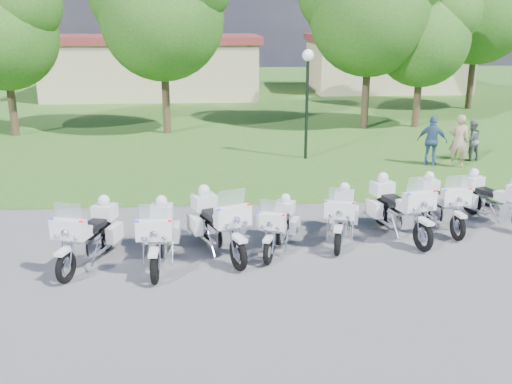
{
  "coord_description": "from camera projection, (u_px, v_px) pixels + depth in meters",
  "views": [
    {
      "loc": [
        -1.75,
        -12.93,
        5.31
      ],
      "look_at": [
        -0.77,
        1.2,
        0.95
      ],
      "focal_mm": 40.0,
      "sensor_mm": 36.0,
      "label": 1
    }
  ],
  "objects": [
    {
      "name": "motorcycle_4",
      "position": [
        342.0,
        215.0,
        13.98
      ],
      "size": [
        1.18,
        2.27,
        1.57
      ],
      "rotation": [
        0.0,
        0.0,
        2.85
      ],
      "color": "black",
      "rests_on": "ground"
    },
    {
      "name": "motorcycle_7",
      "position": [
        493.0,
        198.0,
        15.23
      ],
      "size": [
        1.34,
        2.27,
        1.61
      ],
      "rotation": [
        0.0,
        0.0,
        3.52
      ],
      "color": "black",
      "rests_on": "ground"
    },
    {
      "name": "tree_2",
      "position": [
        369.0,
        3.0,
        26.72
      ],
      "size": [
        6.74,
        5.75,
        8.99
      ],
      "color": "#38281C",
      "rests_on": "ground"
    },
    {
      "name": "motorcycle_3",
      "position": [
        279.0,
        225.0,
        13.42
      ],
      "size": [
        1.18,
        2.06,
        1.45
      ],
      "rotation": [
        0.0,
        0.0,
        2.78
      ],
      "color": "black",
      "rests_on": "ground"
    },
    {
      "name": "motorcycle_6",
      "position": [
        440.0,
        202.0,
        14.9
      ],
      "size": [
        0.9,
        2.38,
        1.6
      ],
      "rotation": [
        0.0,
        0.0,
        3.23
      ],
      "color": "black",
      "rests_on": "ground"
    },
    {
      "name": "building_east",
      "position": [
        386.0,
        62.0,
        42.73
      ],
      "size": [
        11.44,
        7.28,
        4.1
      ],
      "color": "tan",
      "rests_on": "ground"
    },
    {
      "name": "motorcycle_2",
      "position": [
        218.0,
        223.0,
        13.2
      ],
      "size": [
        1.5,
        2.47,
        1.77
      ],
      "rotation": [
        0.0,
        0.0,
        3.54
      ],
      "color": "black",
      "rests_on": "ground"
    },
    {
      "name": "ground",
      "position": [
        291.0,
        243.0,
        14.0
      ],
      "size": [
        100.0,
        100.0,
        0.0
      ],
      "primitive_type": "plane",
      "color": "slate",
      "rests_on": "ground"
    },
    {
      "name": "grass_lawn",
      "position": [
        242.0,
        96.0,
        39.75
      ],
      "size": [
        100.0,
        48.0,
        0.01
      ],
      "primitive_type": "cube",
      "color": "#34631F",
      "rests_on": "ground"
    },
    {
      "name": "lamp_post",
      "position": [
        307.0,
        77.0,
        21.38
      ],
      "size": [
        0.44,
        0.44,
        4.17
      ],
      "color": "black",
      "rests_on": "ground"
    },
    {
      "name": "tree_0",
      "position": [
        2.0,
        26.0,
        25.27
      ],
      "size": [
        5.6,
        4.77,
        7.46
      ],
      "color": "#38281C",
      "rests_on": "ground"
    },
    {
      "name": "building_west",
      "position": [
        155.0,
        66.0,
        39.7
      ],
      "size": [
        14.56,
        8.32,
        4.1
      ],
      "color": "tan",
      "rests_on": "ground"
    },
    {
      "name": "motorcycle_0",
      "position": [
        89.0,
        234.0,
        12.67
      ],
      "size": [
        1.27,
        2.4,
        1.66
      ],
      "rotation": [
        0.0,
        0.0,
        2.85
      ],
      "color": "black",
      "rests_on": "ground"
    },
    {
      "name": "bystander_a",
      "position": [
        459.0,
        141.0,
        20.77
      ],
      "size": [
        0.84,
        0.72,
        1.95
      ],
      "primitive_type": "imported",
      "rotation": [
        0.0,
        0.0,
        2.7
      ],
      "color": "tan",
      "rests_on": "ground"
    },
    {
      "name": "motorcycle_1",
      "position": [
        159.0,
        234.0,
        12.64
      ],
      "size": [
        0.82,
        2.46,
        1.65
      ],
      "rotation": [
        0.0,
        0.0,
        3.13
      ],
      "color": "black",
      "rests_on": "ground"
    },
    {
      "name": "bystander_c",
      "position": [
        432.0,
        141.0,
        21.03
      ],
      "size": [
        1.16,
        0.92,
        1.84
      ],
      "primitive_type": "imported",
      "rotation": [
        0.0,
        0.0,
        2.63
      ],
      "color": "#365481",
      "rests_on": "ground"
    },
    {
      "name": "motorcycle_5",
      "position": [
        399.0,
        207.0,
        14.28
      ],
      "size": [
        1.28,
        2.56,
        1.76
      ],
      "rotation": [
        0.0,
        0.0,
        3.4
      ],
      "color": "black",
      "rests_on": "ground"
    },
    {
      "name": "tree_4",
      "position": [
        478.0,
        1.0,
        32.71
      ],
      "size": [
        6.98,
        5.96,
        9.31
      ],
      "color": "#38281C",
      "rests_on": "ground"
    },
    {
      "name": "bystander_b",
      "position": [
        471.0,
        140.0,
        21.78
      ],
      "size": [
        0.89,
        0.77,
        1.58
      ],
      "primitive_type": "imported",
      "rotation": [
        0.0,
        0.0,
        -2.9
      ],
      "color": "slate",
      "rests_on": "ground"
    },
    {
      "name": "tree_3",
      "position": [
        422.0,
        30.0,
        27.4
      ],
      "size": [
        5.33,
        4.55,
        7.11
      ],
      "color": "#38281C",
      "rests_on": "ground"
    },
    {
      "name": "tree_1",
      "position": [
        161.0,
        6.0,
        25.57
      ],
      "size": [
        6.53,
        5.57,
        8.7
      ],
      "color": "#38281C",
      "rests_on": "ground"
    }
  ]
}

